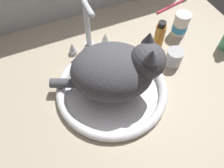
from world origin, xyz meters
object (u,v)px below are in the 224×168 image
(metal_jar, at_px, (175,59))
(pill_bottle, at_px, (180,25))
(faucet, at_px, (89,33))
(toothbrush, at_px, (173,5))
(amber_bottle, at_px, (159,36))
(sink_basin, at_px, (112,88))
(cat, at_px, (118,70))

(metal_jar, xyz_separation_m, pill_bottle, (0.11, 0.13, 0.01))
(faucet, distance_m, toothbrush, 0.46)
(amber_bottle, xyz_separation_m, metal_jar, (0.01, -0.10, -0.03))
(toothbrush, bearing_deg, metal_jar, -122.61)
(faucet, distance_m, pill_bottle, 0.37)
(amber_bottle, height_order, pill_bottle, amber_bottle)
(pill_bottle, bearing_deg, sink_basin, -157.60)
(pill_bottle, distance_m, toothbrush, 0.19)
(sink_basin, distance_m, amber_bottle, 0.28)
(faucet, relative_size, amber_bottle, 1.75)
(amber_bottle, bearing_deg, metal_jar, -84.55)
(sink_basin, height_order, faucet, faucet)
(faucet, bearing_deg, metal_jar, -37.69)
(cat, relative_size, amber_bottle, 2.82)
(cat, bearing_deg, amber_bottle, 28.71)
(amber_bottle, xyz_separation_m, toothbrush, (0.20, 0.20, -0.05))
(faucet, xyz_separation_m, amber_bottle, (0.24, -0.10, -0.02))
(faucet, distance_m, metal_jar, 0.33)
(cat, height_order, metal_jar, cat)
(cat, relative_size, toothbrush, 1.89)
(metal_jar, bearing_deg, amber_bottle, 95.45)
(cat, distance_m, amber_bottle, 0.27)
(faucet, height_order, pill_bottle, faucet)
(faucet, height_order, amber_bottle, faucet)
(sink_basin, bearing_deg, amber_bottle, 25.60)
(faucet, height_order, metal_jar, faucet)
(sink_basin, xyz_separation_m, pill_bottle, (0.36, 0.15, 0.03))
(faucet, bearing_deg, sink_basin, -90.00)
(pill_bottle, relative_size, toothbrush, 0.52)
(cat, bearing_deg, sink_basin, 156.62)
(faucet, xyz_separation_m, toothbrush, (0.44, 0.10, -0.08))
(sink_basin, distance_m, cat, 0.10)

